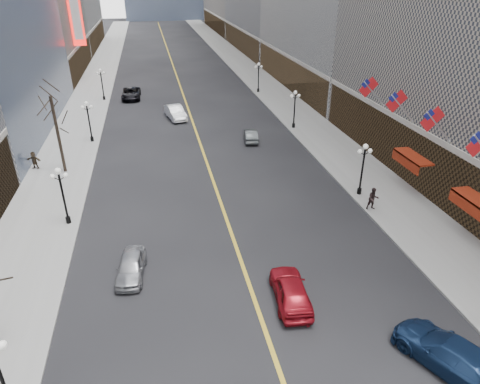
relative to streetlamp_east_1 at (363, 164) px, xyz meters
name	(u,v)px	position (x,y,z in m)	size (l,w,h in m)	color
sidewalk_east	(265,86)	(2.20, 40.00, -2.83)	(6.00, 230.00, 0.15)	gray
sidewalk_west	(92,94)	(-25.80, 40.00, -2.83)	(6.00, 230.00, 0.15)	gray
lane_line	(177,77)	(-11.80, 50.00, -2.89)	(0.25, 200.00, 0.02)	gold
streetlamp_east_1	(363,164)	(0.00, 0.00, 0.00)	(1.26, 0.44, 4.52)	black
streetlamp_east_2	(295,105)	(0.00, 18.00, 0.00)	(1.26, 0.44, 4.52)	black
streetlamp_east_3	(258,74)	(0.00, 36.00, 0.00)	(1.26, 0.44, 4.52)	black
streetlamp_west_1	(62,190)	(-23.60, 0.00, 0.00)	(1.26, 0.44, 4.52)	black
streetlamp_west_2	(88,117)	(-23.60, 18.00, 0.00)	(1.26, 0.44, 4.52)	black
streetlamp_west_3	(102,81)	(-23.60, 36.00, 0.00)	(1.26, 0.44, 4.52)	black
flag_3	(434,121)	(3.51, -3.00, 4.39)	(2.87, 0.12, 2.87)	#B2B2B7
flag_4	(398,103)	(3.51, 2.00, 4.39)	(2.87, 0.12, 2.87)	#B2B2B7
flag_5	(370,89)	(3.51, 7.00, 4.39)	(2.87, 0.12, 2.87)	#B2B2B7
awning_b	(476,202)	(4.30, -8.00, 0.18)	(1.40, 4.00, 0.93)	maroon
awning_c	(411,158)	(4.30, 0.00, 0.18)	(1.40, 4.00, 0.93)	maroon
theatre_marquee	(74,7)	(-27.68, 50.00, 9.10)	(2.00, 0.55, 12.00)	red
tree_west_far	(53,109)	(-25.30, 10.00, 3.34)	(3.60, 3.60, 7.92)	#2D231C
car_nb_near	(131,266)	(-18.82, -7.24, -2.21)	(1.62, 4.04, 1.38)	#A1A3A8
car_nb_mid	(175,112)	(-13.80, 24.92, -2.05)	(1.80, 5.17, 1.70)	white
car_nb_far	(131,93)	(-19.64, 36.31, -2.10)	(2.65, 5.75, 1.60)	black
car_sb_near	(451,354)	(-3.78, -17.49, -2.08)	(2.30, 5.66, 1.64)	#132648
car_sb_mid	(291,290)	(-9.80, -11.52, -2.10)	(1.89, 4.69, 1.60)	maroon
car_sb_far	(251,135)	(-6.06, 14.87, -2.25)	(1.39, 3.98, 1.31)	#414648
ped_east_walk	(373,199)	(-0.20, -2.69, -1.82)	(0.90, 0.50, 1.86)	black
ped_west_far	(34,160)	(-28.20, 11.27, -1.91)	(1.57, 0.45, 1.69)	#31271B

